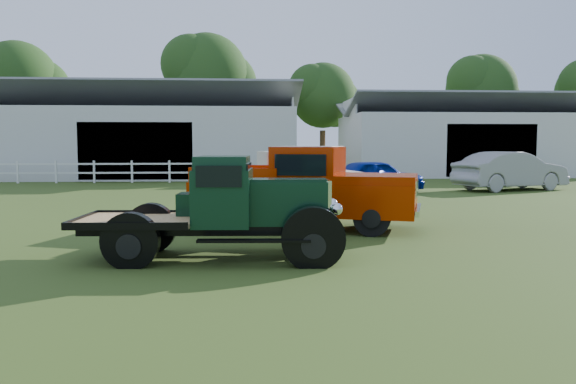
{
  "coord_description": "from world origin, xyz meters",
  "views": [
    {
      "loc": [
        -0.58,
        -10.69,
        2.06
      ],
      "look_at": [
        0.2,
        1.2,
        1.05
      ],
      "focal_mm": 35.0,
      "sensor_mm": 36.0,
      "label": 1
    }
  ],
  "objects_px": {
    "vintage_flatbed": "(219,208)",
    "red_pickup": "(305,187)",
    "white_pickup": "(280,182)",
    "misc_car_blue": "(376,176)",
    "misc_car_grey": "(510,171)"
  },
  "relations": [
    {
      "from": "red_pickup",
      "to": "misc_car_blue",
      "type": "relative_size",
      "value": 1.34
    },
    {
      "from": "white_pickup",
      "to": "misc_car_blue",
      "type": "distance_m",
      "value": 7.91
    },
    {
      "from": "vintage_flatbed",
      "to": "red_pickup",
      "type": "height_order",
      "value": "red_pickup"
    },
    {
      "from": "red_pickup",
      "to": "misc_car_blue",
      "type": "bearing_deg",
      "value": 86.22
    },
    {
      "from": "vintage_flatbed",
      "to": "misc_car_grey",
      "type": "height_order",
      "value": "vintage_flatbed"
    },
    {
      "from": "vintage_flatbed",
      "to": "white_pickup",
      "type": "height_order",
      "value": "vintage_flatbed"
    },
    {
      "from": "red_pickup",
      "to": "misc_car_grey",
      "type": "distance_m",
      "value": 15.0
    },
    {
      "from": "red_pickup",
      "to": "white_pickup",
      "type": "height_order",
      "value": "red_pickup"
    },
    {
      "from": "white_pickup",
      "to": "vintage_flatbed",
      "type": "bearing_deg",
      "value": -111.51
    },
    {
      "from": "misc_car_blue",
      "to": "misc_car_grey",
      "type": "xyz_separation_m",
      "value": [
        6.36,
        0.99,
        0.15
      ]
    },
    {
      "from": "vintage_flatbed",
      "to": "red_pickup",
      "type": "distance_m",
      "value": 4.12
    },
    {
      "from": "vintage_flatbed",
      "to": "misc_car_blue",
      "type": "relative_size",
      "value": 1.12
    },
    {
      "from": "white_pickup",
      "to": "misc_car_grey",
      "type": "height_order",
      "value": "white_pickup"
    },
    {
      "from": "vintage_flatbed",
      "to": "white_pickup",
      "type": "bearing_deg",
      "value": 81.07
    },
    {
      "from": "red_pickup",
      "to": "misc_car_grey",
      "type": "height_order",
      "value": "red_pickup"
    }
  ]
}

